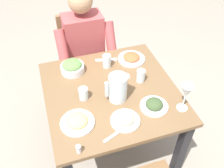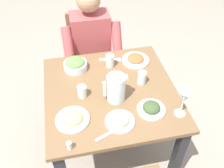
% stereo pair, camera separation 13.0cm
% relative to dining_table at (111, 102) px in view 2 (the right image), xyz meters
% --- Properties ---
extents(ground_plane, '(8.00, 8.00, 0.00)m').
position_rel_dining_table_xyz_m(ground_plane, '(0.00, 0.00, -0.59)').
color(ground_plane, gray).
extents(dining_table, '(0.89, 0.89, 0.71)m').
position_rel_dining_table_xyz_m(dining_table, '(0.00, 0.00, 0.00)').
color(dining_table, brown).
rests_on(dining_table, ground_plane).
extents(chair_near, '(0.40, 0.40, 0.88)m').
position_rel_dining_table_xyz_m(chair_near, '(0.04, -0.75, -0.10)').
color(chair_near, olive).
rests_on(chair_near, ground_plane).
extents(diner_near, '(0.48, 0.53, 1.17)m').
position_rel_dining_table_xyz_m(diner_near, '(0.04, -0.54, 0.05)').
color(diner_near, '#B24C4C').
rests_on(diner_near, ground_plane).
extents(water_pitcher, '(0.16, 0.12, 0.19)m').
position_rel_dining_table_xyz_m(water_pitcher, '(-0.02, 0.08, 0.22)').
color(water_pitcher, silver).
rests_on(water_pitcher, dining_table).
extents(salad_bowl, '(0.17, 0.17, 0.09)m').
position_rel_dining_table_xyz_m(salad_bowl, '(0.21, -0.28, 0.16)').
color(salad_bowl, white).
rests_on(salad_bowl, dining_table).
extents(plate_dolmas, '(0.18, 0.18, 0.06)m').
position_rel_dining_table_xyz_m(plate_dolmas, '(-0.21, 0.23, 0.14)').
color(plate_dolmas, white).
rests_on(plate_dolmas, dining_table).
extents(plate_beans, '(0.18, 0.18, 0.05)m').
position_rel_dining_table_xyz_m(plate_beans, '(0.00, 0.28, 0.14)').
color(plate_beans, white).
rests_on(plate_beans, dining_table).
extents(plate_fries, '(0.21, 0.21, 0.06)m').
position_rel_dining_table_xyz_m(plate_fries, '(0.28, 0.21, 0.14)').
color(plate_fries, white).
rests_on(plate_fries, dining_table).
extents(plate_rice_curry, '(0.21, 0.21, 0.05)m').
position_rel_dining_table_xyz_m(plate_rice_curry, '(-0.26, -0.28, 0.14)').
color(plate_rice_curry, white).
rests_on(plate_rice_curry, dining_table).
extents(water_glass_center, '(0.06, 0.06, 0.10)m').
position_rel_dining_table_xyz_m(water_glass_center, '(-0.05, -0.26, 0.17)').
color(water_glass_center, silver).
rests_on(water_glass_center, dining_table).
extents(water_glass_far_left, '(0.06, 0.06, 0.09)m').
position_rel_dining_table_xyz_m(water_glass_far_left, '(-0.23, -0.03, 0.17)').
color(water_glass_far_left, silver).
rests_on(water_glass_far_left, dining_table).
extents(water_glass_near_left, '(0.06, 0.06, 0.09)m').
position_rel_dining_table_xyz_m(water_glass_near_left, '(0.19, 0.01, 0.16)').
color(water_glass_near_left, silver).
rests_on(water_glass_near_left, dining_table).
extents(wine_glass, '(0.08, 0.08, 0.20)m').
position_rel_dining_table_xyz_m(wine_glass, '(-0.38, 0.29, 0.26)').
color(wine_glass, silver).
rests_on(wine_glass, dining_table).
extents(salt_shaker, '(0.03, 0.03, 0.05)m').
position_rel_dining_table_xyz_m(salt_shaker, '(0.31, 0.40, 0.15)').
color(salt_shaker, white).
rests_on(salt_shaker, dining_table).
extents(fork_near, '(0.17, 0.06, 0.01)m').
position_rel_dining_table_xyz_m(fork_near, '(-0.07, -0.33, 0.12)').
color(fork_near, silver).
rests_on(fork_near, dining_table).
extents(knife_near, '(0.18, 0.08, 0.01)m').
position_rel_dining_table_xyz_m(knife_near, '(0.08, 0.35, 0.12)').
color(knife_near, silver).
rests_on(knife_near, dining_table).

